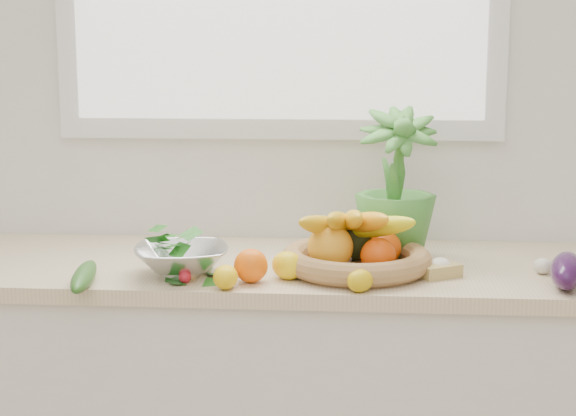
# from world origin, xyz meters

# --- Properties ---
(back_wall) EXTENTS (4.50, 0.02, 2.70)m
(back_wall) POSITION_xyz_m (0.00, 2.25, 1.35)
(back_wall) COLOR white
(back_wall) RESTS_ON ground
(countertop) EXTENTS (2.24, 0.62, 0.04)m
(countertop) POSITION_xyz_m (0.00, 1.95, 0.88)
(countertop) COLOR beige
(countertop) RESTS_ON counter_cabinet
(orange_loose) EXTENTS (0.09, 0.09, 0.08)m
(orange_loose) POSITION_xyz_m (-0.03, 1.74, 0.94)
(orange_loose) COLOR #FF6108
(orange_loose) RESTS_ON countertop
(lemon_a) EXTENTS (0.06, 0.08, 0.06)m
(lemon_a) POSITION_xyz_m (-0.08, 1.67, 0.93)
(lemon_a) COLOR yellow
(lemon_a) RESTS_ON countertop
(lemon_b) EXTENTS (0.09, 0.09, 0.05)m
(lemon_b) POSITION_xyz_m (0.24, 1.67, 0.93)
(lemon_b) COLOR gold
(lemon_b) RESTS_ON countertop
(lemon_c) EXTENTS (0.11, 0.11, 0.07)m
(lemon_c) POSITION_xyz_m (0.06, 1.77, 0.94)
(lemon_c) COLOR yellow
(lemon_c) RESTS_ON countertop
(apple) EXTENTS (0.09, 0.09, 0.07)m
(apple) POSITION_xyz_m (0.17, 1.84, 0.94)
(apple) COLOR red
(apple) RESTS_ON countertop
(ginger) EXTENTS (0.11, 0.09, 0.03)m
(ginger) POSITION_xyz_m (0.44, 1.81, 0.92)
(ginger) COLOR tan
(ginger) RESTS_ON countertop
(garlic_a) EXTENTS (0.07, 0.07, 0.05)m
(garlic_a) POSITION_xyz_m (0.44, 1.84, 0.92)
(garlic_a) COLOR white
(garlic_a) RESTS_ON countertop
(garlic_b) EXTENTS (0.05, 0.05, 0.04)m
(garlic_b) POSITION_xyz_m (0.20, 1.90, 0.92)
(garlic_b) COLOR silver
(garlic_b) RESTS_ON countertop
(garlic_c) EXTENTS (0.05, 0.05, 0.04)m
(garlic_c) POSITION_xyz_m (0.70, 1.87, 0.92)
(garlic_c) COLOR white
(garlic_c) RESTS_ON countertop
(eggplant) EXTENTS (0.12, 0.22, 0.08)m
(eggplant) POSITION_xyz_m (0.73, 1.75, 0.94)
(eggplant) COLOR #2E0F39
(eggplant) RESTS_ON countertop
(cucumber) EXTENTS (0.08, 0.27, 0.05)m
(cucumber) POSITION_xyz_m (-0.42, 1.67, 0.92)
(cucumber) COLOR #28591A
(cucumber) RESTS_ON countertop
(radish) EXTENTS (0.03, 0.03, 0.03)m
(radish) POSITION_xyz_m (-0.19, 1.72, 0.92)
(radish) COLOR red
(radish) RESTS_ON countertop
(potted_herb) EXTENTS (0.24, 0.24, 0.39)m
(potted_herb) POSITION_xyz_m (0.33, 2.00, 1.12)
(potted_herb) COLOR #418831
(potted_herb) RESTS_ON countertop
(fruit_basket) EXTENTS (0.43, 0.43, 0.19)m
(fruit_basket) POSITION_xyz_m (0.23, 1.86, 0.95)
(fruit_basket) COLOR tan
(fruit_basket) RESTS_ON countertop
(colander_with_spinach) EXTENTS (0.28, 0.28, 0.12)m
(colander_with_spinach) POSITION_xyz_m (-0.21, 1.78, 0.96)
(colander_with_spinach) COLOR silver
(colander_with_spinach) RESTS_ON countertop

